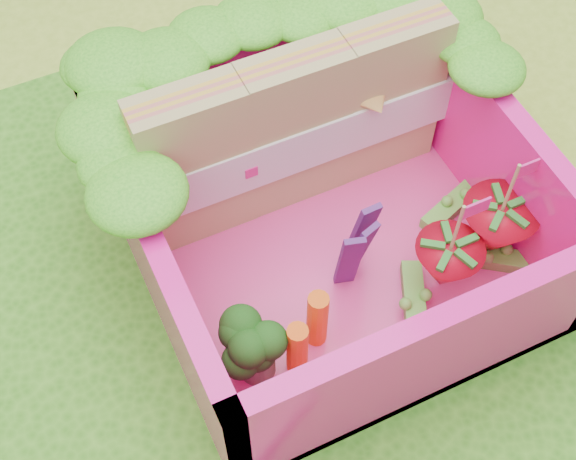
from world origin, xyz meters
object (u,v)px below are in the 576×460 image
Objects in this scene: bento_box at (331,209)px; broccoli at (256,345)px; strawberry_right at (494,231)px; strawberry_left at (445,266)px; sandwich_stack at (295,130)px.

broccoli is at bearing -142.18° from bento_box.
bento_box is 0.57m from strawberry_right.
bento_box is at bearing 131.54° from strawberry_left.
sandwich_stack is 2.37× the size of strawberry_right.
sandwich_stack is 2.52× the size of strawberry_left.
strawberry_left is (0.27, -0.61, -0.20)m from sandwich_stack.
bento_box reaches higher than broccoli.
bento_box is 0.54m from broccoli.
broccoli is 0.71m from strawberry_left.
broccoli is (-0.43, -0.62, -0.14)m from sandwich_stack.
strawberry_right reaches higher than bento_box.
sandwich_stack is 3.80× the size of broccoli.
strawberry_left is at bearing -48.46° from bento_box.
broccoli is at bearing -176.10° from strawberry_right.
sandwich_stack reaches higher than strawberry_right.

